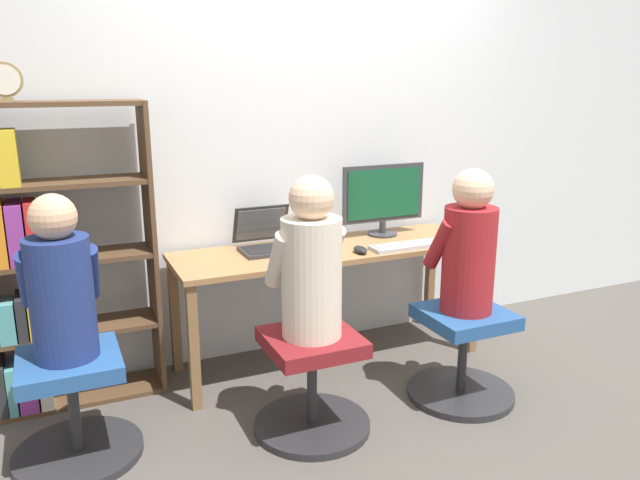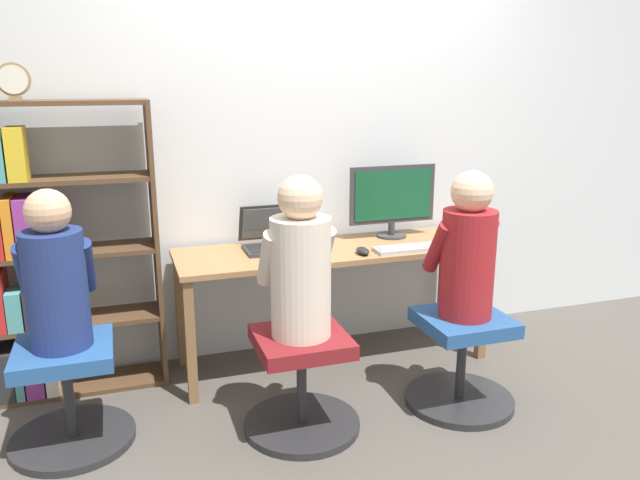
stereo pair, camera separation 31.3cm
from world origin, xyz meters
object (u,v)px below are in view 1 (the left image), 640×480
Objects in this scene: bookshelf at (34,269)px; office_chair_side at (74,407)px; desktop_monitor at (383,198)px; laptop at (267,241)px; person_at_laptop at (311,265)px; desk_clock at (4,81)px; office_chair_left at (463,354)px; person_at_monitor at (469,247)px; office_chair_right at (312,383)px; keyboard at (408,245)px; person_near_shelf at (60,285)px.

bookshelf is 0.74m from office_chair_side.
desktop_monitor is 1.68× the size of laptop.
person_at_laptop is at bearing -33.07° from bookshelf.
bookshelf is 0.89m from desk_clock.
laptop is 1.20m from bookshelf.
office_chair_left is 0.77× the size of person_at_monitor.
desktop_monitor is 0.97× the size of office_chair_right.
person_at_laptop reaches higher than keyboard.
person_at_laptop is 0.49× the size of bookshelf.
bookshelf is at bearing 171.43° from keyboard.
office_chair_right and office_chair_side have the same top height.
laptop is 1.32m from office_chair_side.
person_near_shelf reaches higher than office_chair_right.
person_at_laptop reaches higher than office_chair_left.
desk_clock is (-0.03, -0.06, 0.89)m from bookshelf.
bookshelf reaches higher than person_at_monitor.
person_at_monitor is at bearing -87.23° from desktop_monitor.
laptop is at bearing 135.91° from person_at_monitor.
person_at_monitor is 2.29m from desk_clock.
office_chair_left is (0.05, -0.49, -0.47)m from keyboard.
bookshelf is (-1.20, 0.01, -0.02)m from laptop.
person_at_monitor is 1.31× the size of office_chair_side.
desktop_monitor is 0.75× the size of person_at_monitor.
office_chair_right is at bearing -90.00° from person_at_laptop.
person_at_laptop is (-0.80, -0.46, 0.11)m from keyboard.
laptop is at bearing 2.62° from desk_clock.
office_chair_right is at bearing -33.26° from bookshelf.
person_at_monitor is 0.85m from person_at_laptop.
office_chair_right is 1.02m from person_at_monitor.
office_chair_left is at bearing -7.51° from person_near_shelf.
person_at_monitor is (0.00, 0.01, 0.58)m from office_chair_left.
keyboard is 0.68m from office_chair_left.
person_at_monitor is 0.98× the size of person_at_laptop.
office_chair_right is at bearing -136.17° from desktop_monitor.
desk_clock reaches higher than office_chair_side.
laptop is 0.71× the size of keyboard.
person_at_monitor is at bearing -7.35° from person_near_shelf.
office_chair_left is 0.85m from office_chair_right.
desktop_monitor is at bearing 92.75° from office_chair_left.
desktop_monitor reaches higher than office_chair_right.
desktop_monitor is at bearing 1.94° from laptop.
keyboard is 1.97m from bookshelf.
laptop is 0.46× the size of person_near_shelf.
office_chair_side is (-1.89, 0.24, -0.58)m from person_at_monitor.
keyboard is at bearing -20.93° from laptop.
bookshelf is at bearing 146.93° from person_at_laptop.
bookshelf is 8.85× the size of desk_clock.
person_at_laptop is at bearing 90.00° from office_chair_right.
desktop_monitor is 0.97× the size of office_chair_side.
office_chair_side is 0.56m from person_near_shelf.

